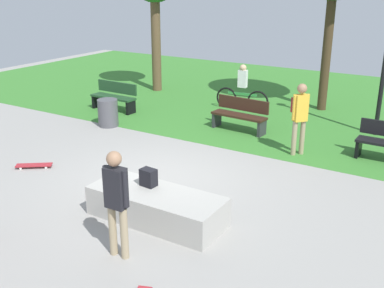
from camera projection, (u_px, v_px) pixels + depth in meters
ground_plane at (159, 179)px, 9.97m from camera, size 28.00×28.00×0.00m
grass_lawn at (292, 99)px, 16.55m from camera, size 26.60×11.60×0.01m
concrete_ledge at (157, 206)px, 8.19m from camera, size 2.46×0.98×0.54m
backpack_on_ledge at (148, 177)px, 8.31m from camera, size 0.30×0.22×0.32m
skater_watching at (116, 197)px, 6.86m from camera, size 0.43×0.23×1.73m
skateboard_spare at (34, 165)px, 10.53m from camera, size 0.76×0.64×0.08m
park_bench_center_lawn at (240, 114)px, 13.00m from camera, size 1.63×0.60×0.91m
park_bench_far_right at (114, 96)px, 15.02m from camera, size 1.61×0.51×0.91m
trash_bin at (108, 113)px, 13.44m from camera, size 0.58×0.58×0.79m
pedestrian_with_backpack at (300, 112)px, 11.02m from camera, size 0.45×0.44×1.76m
cyclist_on_bicycle at (242, 91)px, 15.02m from camera, size 1.82×0.22×1.52m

